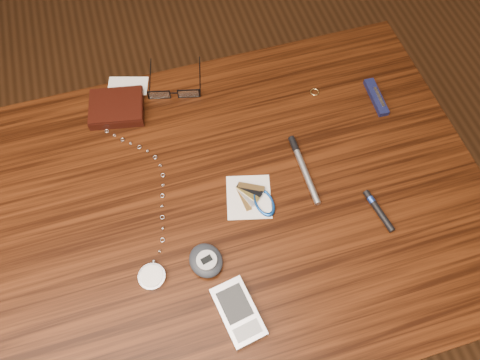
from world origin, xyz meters
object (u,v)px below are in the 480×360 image
(wallet_and_card, at_px, (117,107))
(pedometer, at_px, (206,260))
(desk, at_px, (223,227))
(pocket_watch, at_px, (152,269))
(pda_phone, at_px, (238,312))
(notepad_keys, at_px, (256,199))
(silver_pen, at_px, (302,164))
(pocket_knife, at_px, (376,97))
(eyeglasses, at_px, (174,92))

(wallet_and_card, relative_size, pedometer, 1.97)
(desk, relative_size, pocket_watch, 2.75)
(desk, bearing_deg, pda_phone, -97.71)
(notepad_keys, bearing_deg, desk, 173.27)
(pedometer, xyz_separation_m, silver_pen, (0.23, 0.14, -0.01))
(wallet_and_card, distance_m, pocket_knife, 0.54)
(desk, xyz_separation_m, pedometer, (-0.06, -0.10, 0.11))
(desk, bearing_deg, wallet_and_card, 118.66)
(pda_phone, bearing_deg, notepad_keys, 64.33)
(pocket_watch, bearing_deg, desk, 29.72)
(eyeglasses, relative_size, notepad_keys, 1.25)
(desk, distance_m, silver_pen, 0.21)
(eyeglasses, distance_m, silver_pen, 0.31)
(pda_phone, height_order, silver_pen, pda_phone)
(notepad_keys, bearing_deg, wallet_and_card, 127.37)
(desk, height_order, pocket_watch, pocket_watch)
(eyeglasses, relative_size, pedometer, 1.77)
(silver_pen, bearing_deg, wallet_and_card, 143.78)
(wallet_and_card, height_order, notepad_keys, wallet_and_card)
(wallet_and_card, xyz_separation_m, notepad_keys, (0.21, -0.28, -0.01))
(wallet_and_card, height_order, silver_pen, wallet_and_card)
(wallet_and_card, bearing_deg, pocket_watch, -90.06)
(pocket_watch, xyz_separation_m, silver_pen, (0.32, 0.12, -0.00))
(pocket_knife, bearing_deg, silver_pen, -152.13)
(pocket_watch, bearing_deg, wallet_and_card, 89.94)
(pda_phone, height_order, pedometer, pedometer)
(pedometer, bearing_deg, desk, 60.90)
(notepad_keys, distance_m, pocket_knife, 0.35)
(wallet_and_card, distance_m, silver_pen, 0.40)
(wallet_and_card, xyz_separation_m, silver_pen, (0.32, -0.23, -0.01))
(desk, relative_size, eyeglasses, 7.40)
(wallet_and_card, height_order, eyeglasses, same)
(pedometer, height_order, pocket_knife, pedometer)
(desk, relative_size, pda_phone, 8.78)
(wallet_and_card, distance_m, pedometer, 0.38)
(notepad_keys, height_order, pocket_knife, pocket_knife)
(notepad_keys, height_order, silver_pen, silver_pen)
(desk, height_order, silver_pen, silver_pen)
(wallet_and_card, distance_m, pocket_watch, 0.36)
(eyeglasses, bearing_deg, notepad_keys, -72.22)
(desk, relative_size, pocket_knife, 10.59)
(pocket_knife, bearing_deg, wallet_and_card, 166.61)
(wallet_and_card, distance_m, pda_phone, 0.48)
(eyeglasses, distance_m, pocket_watch, 0.38)
(wallet_and_card, relative_size, eyeglasses, 1.11)
(pda_phone, bearing_deg, pocket_watch, 137.06)
(desk, distance_m, pda_phone, 0.23)
(wallet_and_card, height_order, pocket_knife, wallet_and_card)
(silver_pen, bearing_deg, pocket_watch, -159.14)
(desk, xyz_separation_m, pda_phone, (-0.03, -0.20, 0.11))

